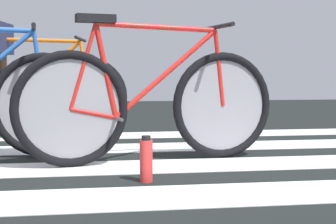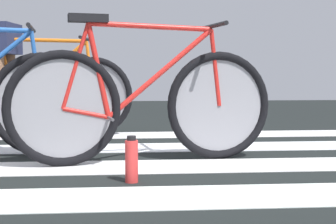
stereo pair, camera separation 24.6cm
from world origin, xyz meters
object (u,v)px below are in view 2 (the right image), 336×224
object	(u,v)px
bicycle_3_of_3	(38,93)
cyclist_3_of_3	(4,63)
bicycle_1_of_3	(144,103)
water_bottle	(132,160)

from	to	relation	value
bicycle_3_of_3	cyclist_3_of_3	distance (m)	0.42
bicycle_1_of_3	bicycle_3_of_3	bearing A→B (deg)	110.33
bicycle_1_of_3	bicycle_3_of_3	xyz separation A→B (m)	(-0.92, 1.50, 0.00)
bicycle_1_of_3	water_bottle	bearing A→B (deg)	-109.60
bicycle_1_of_3	cyclist_3_of_3	bearing A→B (deg)	117.35
bicycle_1_of_3	bicycle_3_of_3	size ratio (longest dim) A/B	0.99
bicycle_1_of_3	cyclist_3_of_3	distance (m)	1.99
cyclist_3_of_3	bicycle_1_of_3	bearing A→B (deg)	-43.88
cyclist_3_of_3	bicycle_3_of_3	bearing A→B (deg)	0.00
bicycle_3_of_3	water_bottle	size ratio (longest dim) A/B	6.98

